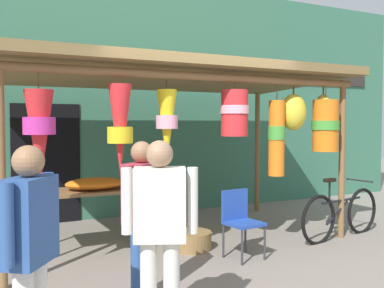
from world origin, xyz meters
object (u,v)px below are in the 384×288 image
display_table (94,195)px  flower_heap_on_table (96,183)px  wicker_basket_by_table (191,240)px  wicker_basket_spare (171,228)px  folding_chair (240,217)px  passerby_at_right (160,223)px  parked_bicycle (341,214)px  shopper_by_bananas (142,207)px  vendor_in_orange (30,242)px

display_table → flower_heap_on_table: 0.17m
wicker_basket_by_table → wicker_basket_spare: bearing=87.8°
folding_chair → passerby_at_right: bearing=-138.6°
folding_chair → wicker_basket_spare: bearing=105.1°
folding_chair → parked_bicycle: bearing=4.4°
wicker_basket_by_table → parked_bicycle: parked_bicycle is taller
wicker_basket_by_table → display_table: bearing=152.1°
wicker_basket_by_table → shopper_by_bananas: bearing=-132.0°
wicker_basket_by_table → passerby_at_right: 2.51m
vendor_in_orange → wicker_basket_spare: bearing=52.4°
vendor_in_orange → flower_heap_on_table: bearing=68.1°
parked_bicycle → passerby_at_right: (-3.49, -1.60, 0.56)m
passerby_at_right → vendor_in_orange: bearing=-173.3°
display_table → wicker_basket_spare: (1.18, 0.17, -0.61)m
display_table → shopper_by_bananas: size_ratio=0.99×
wicker_basket_spare → shopper_by_bananas: 2.47m
parked_bicycle → vendor_in_orange: (-4.45, -1.71, 0.55)m
flower_heap_on_table → parked_bicycle: size_ratio=0.45×
parked_bicycle → folding_chair: bearing=-175.6°
parked_bicycle → vendor_in_orange: bearing=-159.0°
parked_bicycle → wicker_basket_spare: bearing=151.1°
folding_chair → vendor_in_orange: size_ratio=0.55×
display_table → shopper_by_bananas: bearing=-89.5°
passerby_at_right → folding_chair: bearing=41.4°
wicker_basket_by_table → shopper_by_bananas: size_ratio=0.35×
parked_bicycle → display_table: bearing=162.8°
wicker_basket_spare → shopper_by_bananas: shopper_by_bananas is taller
wicker_basket_spare → vendor_in_orange: vendor_in_orange is taller
vendor_in_orange → shopper_by_bananas: bearing=39.2°
vendor_in_orange → passerby_at_right: (0.96, 0.11, 0.01)m
wicker_basket_by_table → vendor_in_orange: (-2.22, -2.14, 0.78)m
vendor_in_orange → passerby_at_right: passerby_at_right is taller
flower_heap_on_table → parked_bicycle: flower_heap_on_table is taller
wicker_basket_spare → folding_chair: bearing=-74.9°
flower_heap_on_table → wicker_basket_by_table: bearing=-27.0°
parked_bicycle → vendor_in_orange: vendor_in_orange is taller
wicker_basket_spare → passerby_at_right: bearing=-114.6°
folding_chair → shopper_by_bananas: bearing=-155.9°
flower_heap_on_table → vendor_in_orange: bearing=-111.9°
display_table → passerby_at_right: (-0.11, -2.64, 0.19)m
vendor_in_orange → shopper_by_bananas: vendor_in_orange is taller
flower_heap_on_table → folding_chair: size_ratio=0.93×
shopper_by_bananas → flower_heap_on_table: bearing=89.8°
shopper_by_bananas → parked_bicycle: bearing=13.8°
wicker_basket_by_table → vendor_in_orange: vendor_in_orange is taller
shopper_by_bananas → display_table: bearing=90.5°
wicker_basket_by_table → wicker_basket_spare: (0.03, 0.78, -0.01)m
display_table → folding_chair: (1.54, -1.18, -0.22)m
flower_heap_on_table → parked_bicycle: 3.54m
display_table → wicker_basket_spare: size_ratio=2.83×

